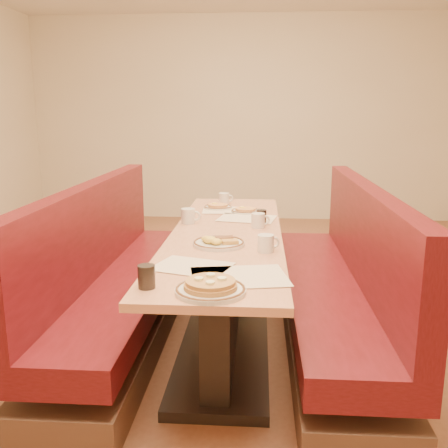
# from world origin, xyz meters

# --- Properties ---
(ground) EXTENTS (8.00, 8.00, 0.00)m
(ground) POSITION_xyz_m (0.00, 0.00, 0.00)
(ground) COLOR #9E6647
(ground) RESTS_ON ground
(room_envelope) EXTENTS (6.04, 8.04, 2.82)m
(room_envelope) POSITION_xyz_m (0.00, 0.00, 1.93)
(room_envelope) COLOR beige
(room_envelope) RESTS_ON ground
(diner_table) EXTENTS (0.70, 2.50, 0.75)m
(diner_table) POSITION_xyz_m (0.00, 0.00, 0.37)
(diner_table) COLOR black
(diner_table) RESTS_ON ground
(booth_left) EXTENTS (0.55, 2.50, 1.05)m
(booth_left) POSITION_xyz_m (-0.73, 0.00, 0.36)
(booth_left) COLOR #4C3326
(booth_left) RESTS_ON ground
(booth_right) EXTENTS (0.55, 2.50, 1.05)m
(booth_right) POSITION_xyz_m (0.73, 0.00, 0.36)
(booth_right) COLOR #4C3326
(booth_right) RESTS_ON ground
(placemat_near_left) EXTENTS (0.43, 0.37, 0.00)m
(placemat_near_left) POSITION_xyz_m (-0.12, -0.75, 0.75)
(placemat_near_left) COLOR beige
(placemat_near_left) RESTS_ON diner_table
(placemat_near_right) EXTENTS (0.49, 0.40, 0.00)m
(placemat_near_right) POSITION_xyz_m (0.12, -0.89, 0.75)
(placemat_near_right) COLOR beige
(placemat_near_right) RESTS_ON diner_table
(placemat_far_left) EXTENTS (0.39, 0.30, 0.00)m
(placemat_far_left) POSITION_xyz_m (-0.04, 0.71, 0.75)
(placemat_far_left) COLOR beige
(placemat_far_left) RESTS_ON diner_table
(placemat_far_right) EXTENTS (0.44, 0.36, 0.00)m
(placemat_far_right) POSITION_xyz_m (0.12, 0.42, 0.75)
(placemat_far_right) COLOR beige
(placemat_far_right) RESTS_ON diner_table
(pancake_plate) EXTENTS (0.30, 0.30, 0.07)m
(pancake_plate) POSITION_xyz_m (0.01, -1.10, 0.77)
(pancake_plate) COLOR silver
(pancake_plate) RESTS_ON diner_table
(eggs_plate) EXTENTS (0.30, 0.30, 0.06)m
(eggs_plate) POSITION_xyz_m (-0.02, -0.33, 0.77)
(eggs_plate) COLOR silver
(eggs_plate) RESTS_ON diner_table
(extra_plate_mid) EXTENTS (0.22, 0.22, 0.04)m
(extra_plate_mid) POSITION_xyz_m (0.10, 0.65, 0.77)
(extra_plate_mid) COLOR silver
(extra_plate_mid) RESTS_ON diner_table
(extra_plate_far) EXTENTS (0.23, 0.23, 0.05)m
(extra_plate_far) POSITION_xyz_m (-0.12, 0.79, 0.77)
(extra_plate_far) COLOR silver
(extra_plate_far) RESTS_ON diner_table
(coffee_mug_a) EXTENTS (0.12, 0.09, 0.10)m
(coffee_mug_a) POSITION_xyz_m (0.25, -0.44, 0.80)
(coffee_mug_a) COLOR silver
(coffee_mug_a) RESTS_ON diner_table
(coffee_mug_b) EXTENTS (0.14, 0.10, 0.10)m
(coffee_mug_b) POSITION_xyz_m (-0.28, 0.24, 0.80)
(coffee_mug_b) COLOR silver
(coffee_mug_b) RESTS_ON diner_table
(coffee_mug_c) EXTENTS (0.13, 0.09, 0.10)m
(coffee_mug_c) POSITION_xyz_m (0.21, 0.15, 0.80)
(coffee_mug_c) COLOR silver
(coffee_mug_c) RESTS_ON diner_table
(coffee_mug_d) EXTENTS (0.12, 0.09, 0.09)m
(coffee_mug_d) POSITION_xyz_m (-0.08, 1.00, 0.80)
(coffee_mug_d) COLOR silver
(coffee_mug_d) RESTS_ON diner_table
(soda_tumbler_near) EXTENTS (0.08, 0.08, 0.10)m
(soda_tumbler_near) POSITION_xyz_m (-0.28, -1.06, 0.80)
(soda_tumbler_near) COLOR black
(soda_tumbler_near) RESTS_ON diner_table
(soda_tumbler_mid) EXTENTS (0.07, 0.07, 0.10)m
(soda_tumbler_mid) POSITION_xyz_m (0.22, 0.28, 0.80)
(soda_tumbler_mid) COLOR black
(soda_tumbler_mid) RESTS_ON diner_table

